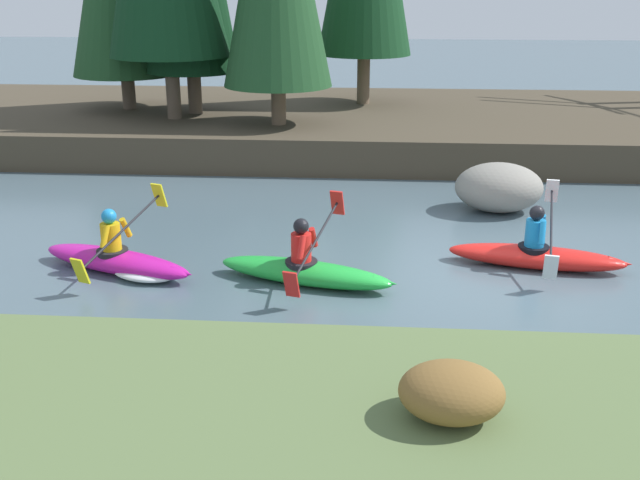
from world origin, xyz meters
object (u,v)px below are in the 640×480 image
at_px(kayaker_lead, 538,254).
at_px(kayaker_trailing, 122,261).
at_px(kayaker_middle, 306,269).
at_px(boulder_midstream, 499,187).

height_order(kayaker_lead, kayaker_trailing, same).
bearing_deg(kayaker_middle, kayaker_lead, 30.34).
bearing_deg(kayaker_lead, kayaker_middle, -154.88).
bearing_deg(boulder_midstream, kayaker_trailing, -149.55).
xyz_separation_m(kayaker_middle, kayaker_trailing, (-2.86, 0.21, -0.02)).
xyz_separation_m(kayaker_lead, kayaker_middle, (-3.55, -0.91, 0.00)).
distance_m(kayaker_middle, kayaker_trailing, 2.87).
bearing_deg(kayaker_middle, kayaker_trailing, -168.36).
height_order(kayaker_trailing, boulder_midstream, kayaker_trailing).
xyz_separation_m(kayaker_lead, boulder_midstream, (-0.18, 2.97, 0.25)).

